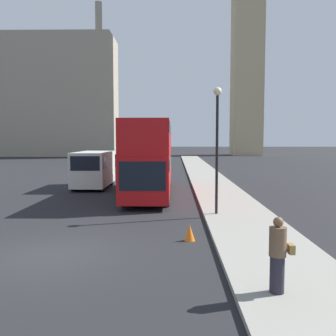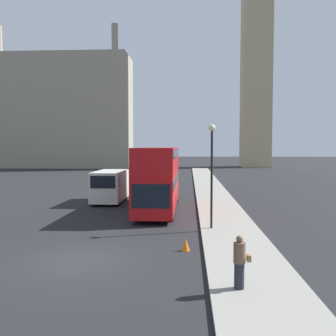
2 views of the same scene
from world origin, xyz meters
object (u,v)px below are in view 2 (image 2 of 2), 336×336
at_px(red_double_decker_bus, 159,175).
at_px(parked_sedan, 134,174).
at_px(pedestrian, 240,262).
at_px(white_van, 110,186).
at_px(street_lamp, 212,160).

bearing_deg(red_double_decker_bus, parked_sedan, 102.28).
bearing_deg(pedestrian, parked_sedan, 102.90).
bearing_deg(pedestrian, red_double_decker_bus, 103.96).
height_order(red_double_decker_bus, pedestrian, red_double_decker_bus).
height_order(red_double_decker_bus, white_van, red_double_decker_bus).
bearing_deg(street_lamp, white_van, 127.91).
bearing_deg(parked_sedan, red_double_decker_bus, -77.72).
xyz_separation_m(red_double_decker_bus, parked_sedan, (-5.52, 25.35, -1.79)).
distance_m(pedestrian, street_lamp, 8.90).
bearing_deg(pedestrian, white_van, 113.46).
height_order(pedestrian, parked_sedan, pedestrian).
distance_m(red_double_decker_bus, white_van, 5.42).
relative_size(white_van, pedestrian, 3.10).
bearing_deg(parked_sedan, pedestrian, -77.10).
height_order(red_double_decker_bus, street_lamp, street_lamp).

